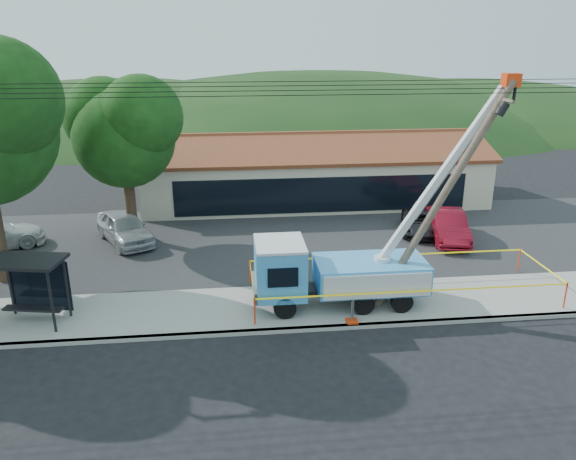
% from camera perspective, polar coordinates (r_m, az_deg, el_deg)
% --- Properties ---
extents(ground, '(120.00, 120.00, 0.00)m').
position_cam_1_polar(ground, '(19.98, -0.28, -13.31)').
color(ground, black).
rests_on(ground, ground).
extents(curb, '(60.00, 0.25, 0.15)m').
position_cam_1_polar(curb, '(21.73, -0.88, -10.17)').
color(curb, gray).
rests_on(curb, ground).
extents(sidewalk, '(60.00, 4.00, 0.15)m').
position_cam_1_polar(sidewalk, '(23.40, -1.33, -7.89)').
color(sidewalk, gray).
rests_on(sidewalk, ground).
extents(parking_lot, '(60.00, 12.00, 0.10)m').
position_cam_1_polar(parking_lot, '(30.72, -2.65, -1.12)').
color(parking_lot, '#28282B').
rests_on(parking_lot, ground).
extents(strip_mall, '(22.50, 8.53, 4.67)m').
position_cam_1_polar(strip_mall, '(38.21, 2.53, 5.86)').
color(strip_mall, beige).
rests_on(strip_mall, ground).
extents(tree_lot, '(6.30, 5.60, 8.94)m').
position_cam_1_polar(tree_lot, '(30.53, -16.39, 9.97)').
color(tree_lot, '#332316').
rests_on(tree_lot, ground).
extents(hill_west, '(78.40, 56.00, 28.00)m').
position_cam_1_polar(hill_west, '(73.74, -16.87, 10.13)').
color(hill_west, black).
rests_on(hill_west, ground).
extents(hill_center, '(89.60, 64.00, 32.00)m').
position_cam_1_polar(hill_center, '(73.48, 3.01, 10.88)').
color(hill_center, black).
rests_on(hill_center, ground).
extents(hill_east, '(72.80, 52.00, 26.00)m').
position_cam_1_polar(hill_east, '(79.18, 17.70, 10.63)').
color(hill_east, black).
rests_on(hill_east, ground).
extents(utility_truck, '(10.09, 3.78, 9.24)m').
position_cam_1_polar(utility_truck, '(23.02, 4.88, -4.01)').
color(utility_truck, black).
rests_on(utility_truck, ground).
extents(leaning_pole, '(5.00, 1.73, 9.13)m').
position_cam_1_polar(leaning_pole, '(22.77, 15.92, 4.13)').
color(leaning_pole, brown).
rests_on(leaning_pole, ground).
extents(bus_shelter, '(3.00, 2.18, 2.63)m').
position_cam_1_polar(bus_shelter, '(23.60, -24.72, -4.16)').
color(bus_shelter, black).
rests_on(bus_shelter, ground).
extents(caution_tape, '(12.72, 3.87, 1.12)m').
position_cam_1_polar(caution_tape, '(24.41, 11.38, -4.72)').
color(caution_tape, '#F2370D').
rests_on(caution_tape, ground).
extents(car_silver, '(4.02, 5.20, 1.66)m').
position_cam_1_polar(car_silver, '(31.66, -16.11, -1.36)').
color(car_silver, '#A3A7AA').
rests_on(car_silver, ground).
extents(car_red, '(2.55, 5.07, 1.60)m').
position_cam_1_polar(car_red, '(32.03, 15.79, -1.09)').
color(car_red, maroon).
rests_on(car_red, ground).
extents(car_dark, '(3.04, 4.61, 1.18)m').
position_cam_1_polar(car_dark, '(32.80, 13.15, -0.37)').
color(car_dark, black).
rests_on(car_dark, ground).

